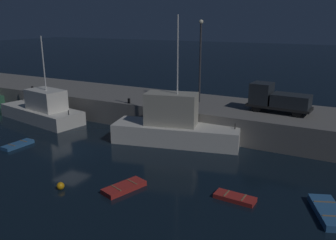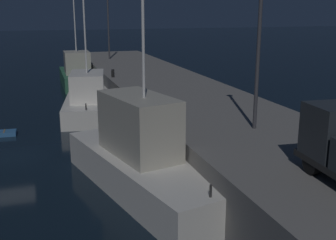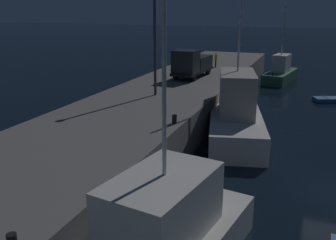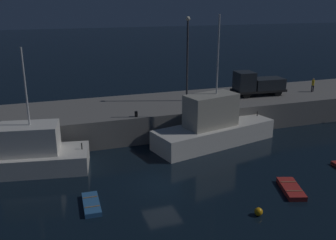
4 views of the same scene
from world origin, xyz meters
name	(u,v)px [view 4 (image 4 of 4)]	position (x,y,z in m)	size (l,w,h in m)	color
ground_plane	(162,186)	(0.00, 0.00, 0.00)	(320.00, 320.00, 0.00)	black
pier_quay	(123,119)	(0.00, 12.58, 1.29)	(73.50, 8.75, 2.59)	slate
fishing_trawler_red	(213,127)	(7.00, 6.44, 1.61)	(12.12, 6.14, 11.52)	silver
fishing_boat_orange	(19,155)	(-9.55, 6.00, 1.29)	(11.50, 5.53, 9.47)	silver
dinghy_orange_near	(91,204)	(-5.12, -1.18, 0.15)	(1.15, 2.88, 0.35)	#2D6099
rowboat_blue_far	(291,189)	(8.28, -3.57, 0.17)	(2.06, 3.23, 0.38)	#B22823
mooring_buoy_near	(259,212)	(4.46, -5.57, 0.26)	(0.52, 0.52, 0.52)	orange
lamp_post_east	(187,53)	(6.80, 12.58, 7.53)	(0.44, 0.44, 8.52)	#38383D
utility_truck	(257,84)	(14.89, 12.25, 3.89)	(5.99, 2.51, 2.69)	black
dockworker	(313,84)	(21.90, 11.68, 3.48)	(0.40, 0.36, 1.57)	black
bollard_central	(136,114)	(0.40, 8.72, 2.84)	(0.28, 0.28, 0.51)	black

